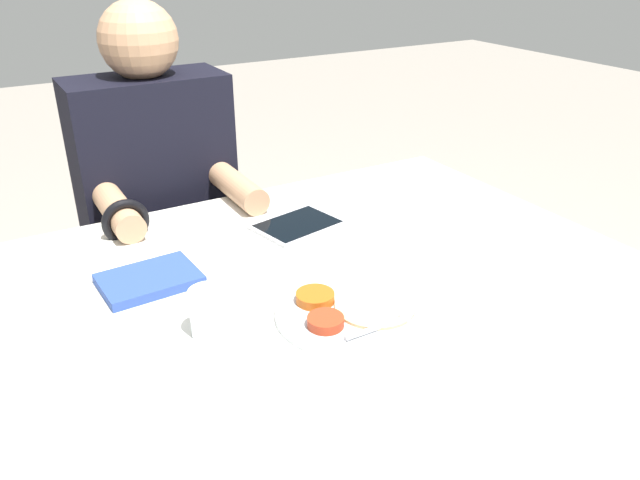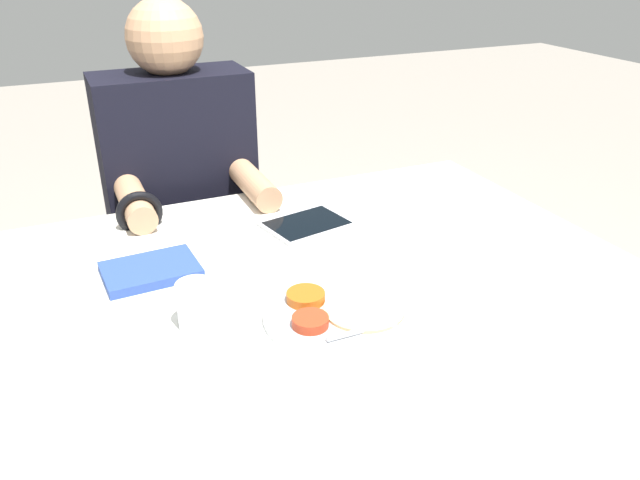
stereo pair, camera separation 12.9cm
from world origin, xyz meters
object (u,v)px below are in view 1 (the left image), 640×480
tablet_device (298,225)px  person_diner (163,238)px  thali_tray (348,312)px  drinking_glass (209,312)px  red_notebook (149,280)px

tablet_device → person_diner: (-0.21, 0.44, -0.17)m
tablet_device → person_diner: size_ratio=0.18×
thali_tray → person_diner: (-0.11, 0.82, -0.17)m
thali_tray → drinking_glass: size_ratio=3.15×
thali_tray → red_notebook: 0.41m
tablet_device → drinking_glass: 0.46m
thali_tray → tablet_device: size_ratio=1.22×
person_diner → drinking_glass: bearing=-100.0°
person_diner → drinking_glass: (-0.13, -0.75, 0.21)m
red_notebook → thali_tray: bearing=-46.6°
red_notebook → tablet_device: 0.40m
red_notebook → tablet_device: (0.39, 0.09, -0.00)m
tablet_device → drinking_glass: size_ratio=2.59×
thali_tray → red_notebook: (-0.28, 0.30, 0.00)m
thali_tray → red_notebook: size_ratio=1.39×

